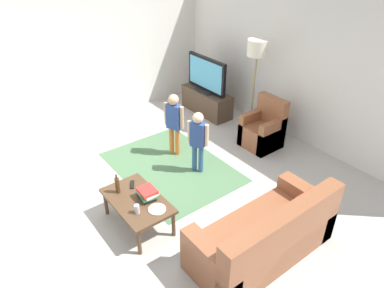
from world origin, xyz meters
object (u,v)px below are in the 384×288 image
object	(u,v)px
coffee_table	(137,202)
bottle	(117,185)
floor_lamp	(257,53)
child_near_tv	(174,119)
couch	(267,239)
tv_stand	(207,102)
soda_can	(137,209)
child_center	(198,137)
book_stack	(147,193)
tv	(206,75)
tv_remote	(132,185)
plate	(157,209)
armchair	(264,131)

from	to	relation	value
coffee_table	bottle	size ratio (longest dim) A/B	3.53
floor_lamp	child_near_tv	distance (m)	1.86
couch	child_near_tv	distance (m)	2.61
tv_stand	soda_can	bearing A→B (deg)	-52.44
bottle	tv_stand	bearing A→B (deg)	121.02
child_center	coffee_table	bearing A→B (deg)	-70.40
child_near_tv	book_stack	world-z (taller)	child_near_tv
coffee_table	bottle	distance (m)	0.35
child_center	book_stack	distance (m)	1.37
floor_lamp	book_stack	world-z (taller)	floor_lamp
tv	tv_remote	size ratio (longest dim) A/B	6.47
floor_lamp	book_stack	bearing A→B (deg)	-71.38
child_center	coffee_table	xyz separation A→B (m)	(0.49, -1.38, -0.26)
tv_stand	child_center	world-z (taller)	child_center
tv	child_center	bearing A→B (deg)	-42.76
floor_lamp	child_center	xyz separation A→B (m)	(0.43, -1.64, -0.91)
soda_can	plate	world-z (taller)	soda_can
child_near_tv	tv_remote	size ratio (longest dim) A/B	6.56
couch	armchair	size ratio (longest dim) A/B	2.00
coffee_table	couch	bearing A→B (deg)	33.57
soda_can	book_stack	bearing A→B (deg)	124.13
tv_stand	coffee_table	world-z (taller)	tv_stand
plate	tv_remote	bearing A→B (deg)	-180.00
tv	bottle	world-z (taller)	tv
tv_remote	soda_can	bearing A→B (deg)	8.07
child_center	bottle	size ratio (longest dim) A/B	3.71
tv	bottle	xyz separation A→B (m)	(1.79, -2.96, -0.31)
bottle	plate	world-z (taller)	bottle
floor_lamp	coffee_table	size ratio (longest dim) A/B	1.78
coffee_table	plate	world-z (taller)	plate
couch	tv_remote	distance (m)	1.89
tv_remote	soda_can	world-z (taller)	soda_can
tv_stand	coffee_table	size ratio (longest dim) A/B	1.20
bottle	book_stack	bearing A→B (deg)	36.37
tv_stand	plate	size ratio (longest dim) A/B	5.45
couch	tv_remote	size ratio (longest dim) A/B	10.59
armchair	child_near_tv	distance (m)	1.66
tv	coffee_table	xyz separation A→B (m)	(2.07, -2.84, -0.48)
couch	book_stack	xyz separation A→B (m)	(-1.34, -0.80, 0.20)
tv_stand	child_near_tv	xyz separation A→B (m)	(0.93, -1.48, 0.43)
plate	couch	bearing A→B (deg)	37.53
couch	child_center	bearing A→B (deg)	166.57
tv_stand	tv	bearing A→B (deg)	-90.00
tv_stand	bottle	size ratio (longest dim) A/B	4.23
child_near_tv	tv_remote	world-z (taller)	child_near_tv
coffee_table	plate	size ratio (longest dim) A/B	4.55
child_center	book_stack	bearing A→B (deg)	-66.51
child_center	bottle	world-z (taller)	child_center
tv_stand	coffee_table	distance (m)	3.54
couch	coffee_table	xyz separation A→B (m)	(-1.40, -0.93, 0.08)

